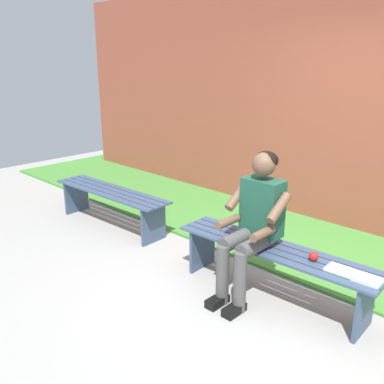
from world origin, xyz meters
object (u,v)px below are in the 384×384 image
at_px(bench_near, 273,259).
at_px(book_open, 354,275).
at_px(person_seated, 253,220).
at_px(bench_far, 111,199).
at_px(apple, 314,256).

bearing_deg(bench_near, book_open, 179.71).
xyz_separation_m(person_seated, book_open, (-0.84, -0.10, -0.23)).
bearing_deg(bench_near, bench_far, -0.00).
height_order(person_seated, book_open, person_seated).
distance_m(bench_far, book_open, 3.03).
distance_m(bench_near, bench_far, 2.34).
distance_m(bench_near, apple, 0.38).
bearing_deg(bench_far, bench_near, 180.00).
bearing_deg(person_seated, bench_far, -2.65).
bearing_deg(person_seated, bench_near, -146.65).
xyz_separation_m(person_seated, apple, (-0.51, -0.12, -0.20)).
xyz_separation_m(bench_near, bench_far, (2.34, -0.00, -0.00)).
height_order(bench_near, person_seated, person_seated).
distance_m(apple, book_open, 0.34).
height_order(bench_far, person_seated, person_seated).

